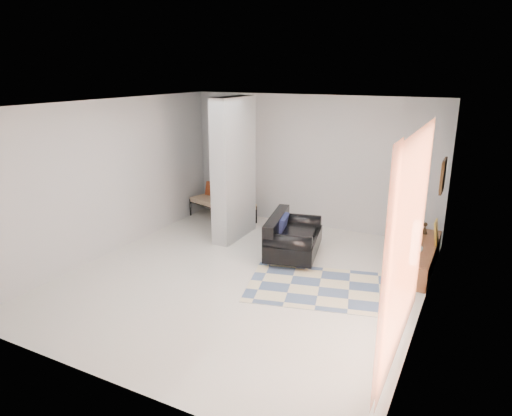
% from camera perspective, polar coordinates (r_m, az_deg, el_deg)
% --- Properties ---
extents(floor, '(6.00, 6.00, 0.00)m').
position_cam_1_polar(floor, '(7.62, -1.40, -8.62)').
color(floor, silver).
rests_on(floor, ground).
extents(ceiling, '(6.00, 6.00, 0.00)m').
position_cam_1_polar(ceiling, '(6.90, -1.57, 12.87)').
color(ceiling, white).
rests_on(ceiling, wall_back).
extents(wall_back, '(6.00, 0.00, 6.00)m').
position_cam_1_polar(wall_back, '(9.80, 6.94, 5.71)').
color(wall_back, '#ADAEB1').
rests_on(wall_back, ground).
extents(wall_front, '(6.00, 0.00, 6.00)m').
position_cam_1_polar(wall_front, '(4.86, -18.70, -6.86)').
color(wall_front, '#ADAEB1').
rests_on(wall_front, ground).
extents(wall_left, '(0.00, 6.00, 6.00)m').
position_cam_1_polar(wall_left, '(8.75, -17.56, 3.68)').
color(wall_left, '#ADAEB1').
rests_on(wall_left, ground).
extents(wall_right, '(0.00, 6.00, 6.00)m').
position_cam_1_polar(wall_right, '(6.35, 20.90, -1.50)').
color(wall_right, '#ADAEB1').
rests_on(wall_right, ground).
extents(partition_column, '(0.35, 1.20, 2.80)m').
position_cam_1_polar(partition_column, '(9.01, -2.79, 4.82)').
color(partition_column, '#9DA1A3').
rests_on(partition_column, floor).
extents(hallway_door, '(0.85, 0.06, 2.04)m').
position_cam_1_polar(hallway_door, '(10.73, -3.81, 4.70)').
color(hallway_door, white).
rests_on(hallway_door, floor).
extents(curtain, '(0.00, 2.55, 2.55)m').
position_cam_1_polar(curtain, '(5.26, 18.58, -4.43)').
color(curtain, '#D66538').
rests_on(curtain, wall_right).
extents(wall_art, '(0.04, 0.45, 0.55)m').
position_cam_1_polar(wall_art, '(7.93, 22.35, 3.74)').
color(wall_art, '#37210F').
rests_on(wall_art, wall_right).
extents(media_console, '(0.45, 1.94, 0.80)m').
position_cam_1_polar(media_console, '(8.37, 19.89, -5.75)').
color(media_console, brown).
rests_on(media_console, floor).
extents(loveseat, '(1.14, 1.61, 0.76)m').
position_cam_1_polar(loveseat, '(8.35, 4.37, -3.65)').
color(loveseat, silver).
rests_on(loveseat, floor).
extents(daybed, '(1.67, 1.04, 0.77)m').
position_cam_1_polar(daybed, '(10.40, -4.21, 0.90)').
color(daybed, black).
rests_on(daybed, floor).
extents(area_rug, '(2.52, 1.98, 0.01)m').
position_cam_1_polar(area_rug, '(7.35, 7.91, -9.77)').
color(area_rug, beige).
rests_on(area_rug, floor).
extents(cylinder_lamp, '(0.13, 0.13, 0.69)m').
position_cam_1_polar(cylinder_lamp, '(7.41, 19.27, -4.14)').
color(cylinder_lamp, silver).
rests_on(cylinder_lamp, media_console).
extents(bronze_figurine, '(0.12, 0.12, 0.21)m').
position_cam_1_polar(bronze_figurine, '(8.90, 20.36, -2.37)').
color(bronze_figurine, black).
rests_on(bronze_figurine, media_console).
extents(vase, '(0.21, 0.21, 0.22)m').
position_cam_1_polar(vase, '(7.95, 19.42, -4.54)').
color(vase, white).
rests_on(vase, media_console).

